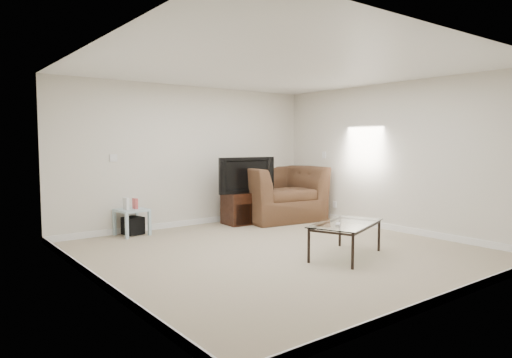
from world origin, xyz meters
TOP-DOWN VIEW (x-y plane):
  - floor at (0.00, 0.00)m, footprint 5.00×5.00m
  - ceiling at (0.00, 0.00)m, footprint 5.00×5.00m
  - wall_back at (0.00, 2.50)m, footprint 5.00×0.02m
  - wall_left at (-2.50, 0.00)m, footprint 0.02×5.00m
  - wall_right at (2.50, 0.00)m, footprint 0.02×5.00m
  - plate_back at (-1.40, 2.49)m, footprint 0.12×0.02m
  - plate_right_switch at (2.49, 1.60)m, footprint 0.02×0.09m
  - plate_right_outlet at (2.49, 1.30)m, footprint 0.02×0.08m
  - tv_stand at (0.85, 2.05)m, footprint 0.73×0.53m
  - dvd_player at (0.85, 2.01)m, footprint 0.40×0.29m
  - television at (0.85, 2.02)m, footprint 1.07×0.31m
  - side_table at (-1.20, 2.28)m, footprint 0.50×0.50m
  - subwoofer at (-1.17, 2.30)m, footprint 0.33×0.33m
  - game_console at (-1.30, 2.25)m, footprint 0.05×0.15m
  - game_case at (-1.14, 2.27)m, footprint 0.05×0.13m
  - recliner at (1.66, 2.05)m, footprint 1.70×1.23m
  - coffee_table at (0.50, -0.75)m, footprint 1.30×1.02m
  - remote at (0.28, -0.80)m, footprint 0.17×0.15m

SIDE VIEW (x-z plane):
  - floor at x=0.00m, z-range 0.00..0.00m
  - subwoofer at x=-1.17m, z-range 0.01..0.29m
  - side_table at x=-1.20m, z-range 0.00..0.43m
  - coffee_table at x=0.50m, z-range 0.00..0.45m
  - tv_stand at x=0.85m, z-range 0.00..0.58m
  - plate_right_outlet at x=2.49m, z-range 0.24..0.36m
  - remote at x=0.28m, z-range 0.45..0.47m
  - dvd_player at x=0.85m, z-range 0.46..0.51m
  - game_case at x=-1.14m, z-range 0.43..0.60m
  - game_console at x=-1.30m, z-range 0.43..0.62m
  - recliner at x=1.66m, z-range 0.00..1.38m
  - television at x=0.85m, z-range 0.58..1.23m
  - wall_back at x=0.00m, z-range 0.00..2.50m
  - wall_left at x=-2.50m, z-range 0.00..2.50m
  - wall_right at x=2.50m, z-range 0.00..2.50m
  - plate_back at x=-1.40m, z-range 1.19..1.31m
  - plate_right_switch at x=2.49m, z-range 1.19..1.31m
  - ceiling at x=0.00m, z-range 2.50..2.50m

